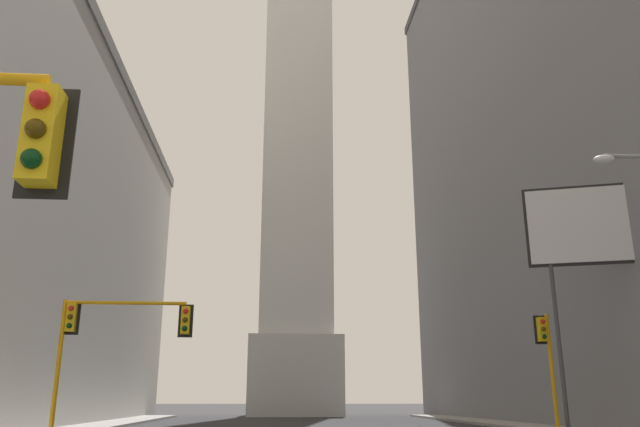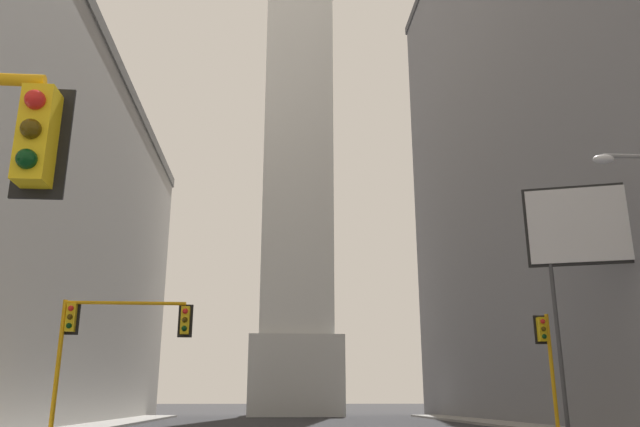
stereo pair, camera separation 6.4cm
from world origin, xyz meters
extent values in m
cube|color=silver|center=(0.00, 59.62, 3.50)|extent=(8.48, 8.48, 7.00)
cube|color=white|center=(0.00, 59.62, 40.56)|extent=(6.79, 6.79, 67.12)
cube|color=yellow|center=(-4.79, 6.35, 4.25)|extent=(0.34, 0.34, 1.10)
cube|color=black|center=(-4.79, 6.53, 4.25)|extent=(0.58, 0.03, 1.32)
sphere|color=red|center=(-4.79, 6.16, 4.59)|extent=(0.22, 0.22, 0.22)
sphere|color=#483506|center=(-4.79, 6.16, 4.25)|extent=(0.22, 0.22, 0.22)
sphere|color=#073410|center=(-4.79, 6.16, 3.91)|extent=(0.22, 0.22, 0.22)
cylinder|color=orange|center=(10.54, 28.18, 2.64)|extent=(0.18, 0.18, 5.29)
cube|color=yellow|center=(10.25, 28.18, 4.59)|extent=(0.35, 0.35, 1.10)
cube|color=black|center=(10.24, 28.36, 4.59)|extent=(0.58, 0.04, 1.32)
sphere|color=red|center=(10.25, 27.99, 4.93)|extent=(0.22, 0.22, 0.22)
sphere|color=#483506|center=(10.25, 27.99, 4.59)|extent=(0.22, 0.22, 0.22)
sphere|color=#073410|center=(10.25, 27.99, 4.25)|extent=(0.22, 0.22, 0.22)
cylinder|color=orange|center=(-10.46, 25.41, 2.65)|extent=(0.18, 0.18, 5.30)
cube|color=yellow|center=(-10.17, 25.41, 4.60)|extent=(0.36, 0.36, 1.10)
cube|color=black|center=(-10.18, 25.59, 4.60)|extent=(0.58, 0.06, 1.32)
sphere|color=red|center=(-10.16, 25.22, 4.94)|extent=(0.22, 0.22, 0.22)
sphere|color=#483506|center=(-10.16, 25.22, 4.60)|extent=(0.22, 0.22, 0.22)
sphere|color=#073410|center=(-10.16, 25.22, 4.26)|extent=(0.22, 0.22, 0.22)
cylinder|color=orange|center=(-8.08, 25.41, 5.20)|extent=(4.76, 0.14, 0.14)
sphere|color=orange|center=(-10.46, 25.41, 5.20)|extent=(0.18, 0.18, 0.18)
cube|color=yellow|center=(-5.70, 25.41, 4.53)|extent=(0.36, 0.36, 1.10)
cube|color=black|center=(-5.71, 25.59, 4.53)|extent=(0.58, 0.06, 1.32)
sphere|color=red|center=(-5.68, 25.22, 4.87)|extent=(0.22, 0.22, 0.22)
sphere|color=#483506|center=(-5.68, 25.22, 4.53)|extent=(0.22, 0.22, 0.22)
sphere|color=#073410|center=(-5.68, 25.22, 4.19)|extent=(0.22, 0.22, 0.22)
ellipsoid|color=silver|center=(7.33, 16.16, 8.21)|extent=(0.64, 0.36, 0.26)
cylinder|color=#3F3F42|center=(9.76, 25.52, 3.55)|extent=(0.18, 0.18, 7.10)
cube|color=silver|center=(11.51, 24.96, 8.77)|extent=(5.08, 1.84, 3.33)
cube|color=black|center=(11.51, 24.96, 8.77)|extent=(5.27, 1.80, 3.57)
camera|label=1|loc=(-2.26, -0.11, 1.51)|focal=35.00mm
camera|label=2|loc=(-2.19, -0.11, 1.51)|focal=35.00mm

